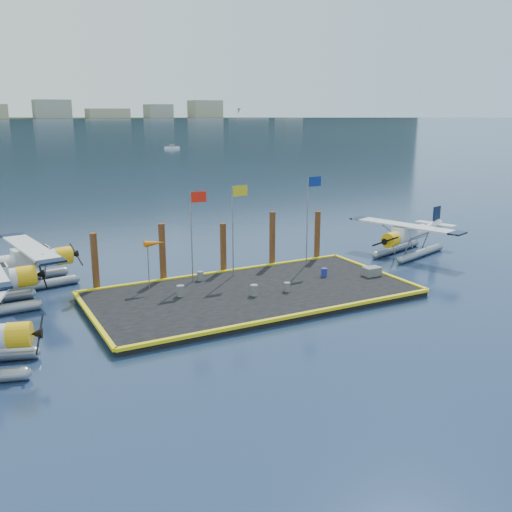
# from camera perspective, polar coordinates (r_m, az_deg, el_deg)

# --- Properties ---
(ground) EXTENTS (4000.00, 4000.00, 0.00)m
(ground) POSITION_cam_1_polar(r_m,az_deg,el_deg) (36.17, -0.38, -4.17)
(ground) COLOR navy
(ground) RESTS_ON ground
(dock) EXTENTS (20.00, 10.00, 0.40)m
(dock) POSITION_cam_1_polar(r_m,az_deg,el_deg) (36.11, -0.38, -3.87)
(dock) COLOR black
(dock) RESTS_ON ground
(dock_bumpers) EXTENTS (20.25, 10.25, 0.18)m
(dock_bumpers) POSITION_cam_1_polar(r_m,az_deg,el_deg) (36.02, -0.38, -3.43)
(dock_bumpers) COLOR yellow
(dock_bumpers) RESTS_ON dock
(far_backdrop) EXTENTS (3050.00, 2050.00, 810.00)m
(far_backdrop) POSITION_cam_1_polar(r_m,az_deg,el_deg) (1786.34, -20.27, 13.40)
(far_backdrop) COLOR black
(far_backdrop) RESTS_ON ground
(seaplane_c) EXTENTS (9.30, 10.22, 3.61)m
(seaplane_c) POSITION_cam_1_polar(r_m,az_deg,el_deg) (40.93, -22.08, -0.74)
(seaplane_c) COLOR gray
(seaplane_c) RESTS_ON ground
(seaplane_d) EXTENTS (9.07, 9.70, 3.47)m
(seaplane_d) POSITION_cam_1_polar(r_m,az_deg,el_deg) (47.89, 14.85, 1.84)
(seaplane_d) COLOR gray
(seaplane_d) RESTS_ON ground
(drum_0) EXTENTS (0.48, 0.48, 0.68)m
(drum_0) POSITION_cam_1_polar(r_m,az_deg,el_deg) (35.36, -7.56, -3.47)
(drum_0) COLOR slate
(drum_0) RESTS_ON dock
(drum_1) EXTENTS (0.41, 0.41, 0.58)m
(drum_1) POSITION_cam_1_polar(r_m,az_deg,el_deg) (36.05, 3.12, -3.10)
(drum_1) COLOR slate
(drum_1) RESTS_ON dock
(drum_3) EXTENTS (0.48, 0.48, 0.68)m
(drum_3) POSITION_cam_1_polar(r_m,az_deg,el_deg) (35.19, -0.20, -3.43)
(drum_3) COLOR slate
(drum_3) RESTS_ON dock
(drum_4) EXTENTS (0.40, 0.40, 0.57)m
(drum_4) POSITION_cam_1_polar(r_m,az_deg,el_deg) (39.52, 6.83, -1.62)
(drum_4) COLOR #1B2596
(drum_4) RESTS_ON dock
(drum_5) EXTENTS (0.44, 0.44, 0.62)m
(drum_5) POSITION_cam_1_polar(r_m,az_deg,el_deg) (38.47, -5.60, -1.99)
(drum_5) COLOR slate
(drum_5) RESTS_ON dock
(crate) EXTENTS (1.18, 0.79, 0.59)m
(crate) POSITION_cam_1_polar(r_m,az_deg,el_deg) (40.24, 11.51, -1.51)
(crate) COLOR slate
(crate) RESTS_ON dock
(flagpole_red) EXTENTS (1.14, 0.08, 6.00)m
(flagpole_red) POSITION_cam_1_polar(r_m,az_deg,el_deg) (37.48, -6.21, 3.36)
(flagpole_red) COLOR gray
(flagpole_red) RESTS_ON dock
(flagpole_yellow) EXTENTS (1.14, 0.08, 6.20)m
(flagpole_yellow) POSITION_cam_1_polar(r_m,az_deg,el_deg) (38.65, -2.08, 3.94)
(flagpole_yellow) COLOR gray
(flagpole_yellow) RESTS_ON dock
(flagpole_blue) EXTENTS (1.14, 0.08, 6.50)m
(flagpole_blue) POSITION_cam_1_polar(r_m,az_deg,el_deg) (41.54, 5.41, 4.86)
(flagpole_blue) COLOR gray
(flagpole_blue) RESTS_ON dock
(windsock) EXTENTS (1.40, 0.44, 3.12)m
(windsock) POSITION_cam_1_polar(r_m,az_deg,el_deg) (36.83, -10.10, 1.16)
(windsock) COLOR gray
(windsock) RESTS_ON dock
(piling_0) EXTENTS (0.44, 0.44, 4.00)m
(piling_0) POSITION_cam_1_polar(r_m,az_deg,el_deg) (37.77, -15.79, -0.75)
(piling_0) COLOR #472314
(piling_0) RESTS_ON ground
(piling_1) EXTENTS (0.44, 0.44, 4.20)m
(piling_1) POSITION_cam_1_polar(r_m,az_deg,el_deg) (38.88, -9.33, 0.18)
(piling_1) COLOR #472314
(piling_1) RESTS_ON ground
(piling_2) EXTENTS (0.44, 0.44, 3.80)m
(piling_2) POSITION_cam_1_polar(r_m,az_deg,el_deg) (40.52, -3.29, 0.64)
(piling_2) COLOR #472314
(piling_2) RESTS_ON ground
(piling_3) EXTENTS (0.44, 0.44, 4.30)m
(piling_3) POSITION_cam_1_polar(r_m,az_deg,el_deg) (42.24, 1.64, 1.57)
(piling_3) COLOR #472314
(piling_3) RESTS_ON ground
(piling_4) EXTENTS (0.44, 0.44, 4.00)m
(piling_4) POSITION_cam_1_polar(r_m,az_deg,el_deg) (44.34, 6.14, 1.91)
(piling_4) COLOR #472314
(piling_4) RESTS_ON ground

